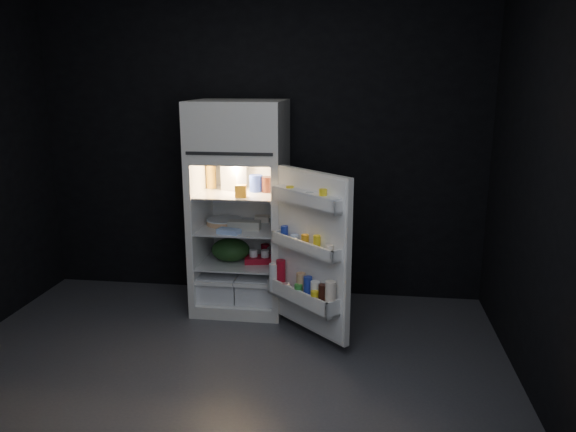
# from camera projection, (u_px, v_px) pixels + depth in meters

# --- Properties ---
(floor) EXTENTS (4.00, 3.40, 0.00)m
(floor) POSITION_uv_depth(u_px,v_px,m) (216.00, 382.00, 3.71)
(floor) COLOR #47474C
(floor) RESTS_ON ground
(wall_back) EXTENTS (4.00, 0.00, 2.70)m
(wall_back) POSITION_uv_depth(u_px,v_px,m) (260.00, 147.00, 5.02)
(wall_back) COLOR black
(wall_back) RESTS_ON ground
(wall_front) EXTENTS (4.00, 0.00, 2.70)m
(wall_front) POSITION_uv_depth(u_px,v_px,m) (61.00, 278.00, 1.75)
(wall_front) COLOR black
(wall_front) RESTS_ON ground
(wall_right) EXTENTS (0.00, 3.40, 2.70)m
(wall_right) POSITION_uv_depth(u_px,v_px,m) (558.00, 190.00, 3.12)
(wall_right) COLOR black
(wall_right) RESTS_ON ground
(refrigerator) EXTENTS (0.76, 0.71, 1.78)m
(refrigerator) POSITION_uv_depth(u_px,v_px,m) (241.00, 199.00, 4.76)
(refrigerator) COLOR silver
(refrigerator) RESTS_ON ground
(fridge_door) EXTENTS (0.65, 0.63, 1.22)m
(fridge_door) POSITION_uv_depth(u_px,v_px,m) (309.00, 256.00, 4.13)
(fridge_door) COLOR silver
(fridge_door) RESTS_ON ground
(milk_jug) EXTENTS (0.20, 0.20, 0.24)m
(milk_jug) POSITION_uv_depth(u_px,v_px,m) (234.00, 176.00, 4.76)
(milk_jug) COLOR white
(milk_jug) RESTS_ON refrigerator
(mayo_jar) EXTENTS (0.13, 0.13, 0.14)m
(mayo_jar) POSITION_uv_depth(u_px,v_px,m) (256.00, 183.00, 4.70)
(mayo_jar) COLOR #1C3098
(mayo_jar) RESTS_ON refrigerator
(jam_jar) EXTENTS (0.13, 0.13, 0.13)m
(jam_jar) POSITION_uv_depth(u_px,v_px,m) (268.00, 184.00, 4.68)
(jam_jar) COLOR black
(jam_jar) RESTS_ON refrigerator
(amber_bottle) EXTENTS (0.11, 0.11, 0.22)m
(amber_bottle) POSITION_uv_depth(u_px,v_px,m) (211.00, 176.00, 4.83)
(amber_bottle) COLOR gold
(amber_bottle) RESTS_ON refrigerator
(small_carton) EXTENTS (0.09, 0.07, 0.10)m
(small_carton) POSITION_uv_depth(u_px,v_px,m) (241.00, 191.00, 4.48)
(small_carton) COLOR orange
(small_carton) RESTS_ON refrigerator
(egg_carton) EXTENTS (0.27, 0.10, 0.07)m
(egg_carton) POSITION_uv_depth(u_px,v_px,m) (244.00, 225.00, 4.68)
(egg_carton) COLOR #9C9B8E
(egg_carton) RESTS_ON refrigerator
(pie) EXTENTS (0.35, 0.35, 0.04)m
(pie) POSITION_uv_depth(u_px,v_px,m) (224.00, 222.00, 4.84)
(pie) COLOR tan
(pie) RESTS_ON refrigerator
(flat_package) EXTENTS (0.20, 0.14, 0.04)m
(flat_package) POSITION_uv_depth(u_px,v_px,m) (229.00, 231.00, 4.55)
(flat_package) COLOR #9CBDF1
(flat_package) RESTS_ON refrigerator
(wrapped_pkg) EXTENTS (0.13, 0.11, 0.05)m
(wrapped_pkg) POSITION_uv_depth(u_px,v_px,m) (262.00, 219.00, 4.94)
(wrapped_pkg) COLOR #F3E1C7
(wrapped_pkg) RESTS_ON refrigerator
(produce_bag) EXTENTS (0.37, 0.33, 0.20)m
(produce_bag) POSITION_uv_depth(u_px,v_px,m) (231.00, 250.00, 4.80)
(produce_bag) COLOR #193815
(produce_bag) RESTS_ON refrigerator
(yogurt_tray) EXTENTS (0.29, 0.19, 0.05)m
(yogurt_tray) POSITION_uv_depth(u_px,v_px,m) (260.00, 259.00, 4.78)
(yogurt_tray) COLOR maroon
(yogurt_tray) RESTS_ON refrigerator
(small_can_red) EXTENTS (0.08, 0.08, 0.09)m
(small_can_red) POSITION_uv_depth(u_px,v_px,m) (265.00, 249.00, 5.00)
(small_can_red) COLOR maroon
(small_can_red) RESTS_ON refrigerator
(small_can_silver) EXTENTS (0.09, 0.09, 0.09)m
(small_can_silver) POSITION_uv_depth(u_px,v_px,m) (271.00, 252.00, 4.91)
(small_can_silver) COLOR white
(small_can_silver) RESTS_ON refrigerator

